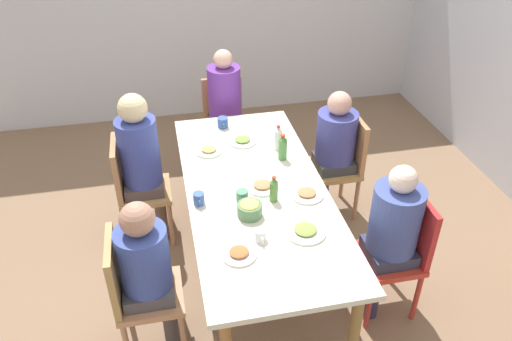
# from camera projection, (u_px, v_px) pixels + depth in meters

# --- Properties ---
(ground_plane) EXTENTS (6.42, 6.42, 0.00)m
(ground_plane) POSITION_uv_depth(u_px,v_px,m) (256.00, 266.00, 3.91)
(ground_plane) COLOR #83664C
(wall_left) EXTENTS (0.12, 5.19, 2.60)m
(wall_left) POSITION_uv_depth(u_px,v_px,m) (204.00, 1.00, 5.40)
(wall_left) COLOR silver
(wall_left) RESTS_ON ground_plane
(dining_table) EXTENTS (2.20, 0.96, 0.74)m
(dining_table) POSITION_uv_depth(u_px,v_px,m) (256.00, 197.00, 3.53)
(dining_table) COLOR silver
(dining_table) RESTS_ON ground_plane
(chair_0) EXTENTS (0.40, 0.40, 0.90)m
(chair_0) POSITION_uv_depth(u_px,v_px,m) (134.00, 185.00, 3.92)
(chair_0) COLOR #AB8652
(chair_0) RESTS_ON ground_plane
(person_0) EXTENTS (0.30, 0.30, 1.28)m
(person_0) POSITION_uv_depth(u_px,v_px,m) (141.00, 157.00, 3.79)
(person_0) COLOR brown
(person_0) RESTS_ON ground_plane
(chair_1) EXTENTS (0.40, 0.40, 0.90)m
(chair_1) POSITION_uv_depth(u_px,v_px,m) (400.00, 249.00, 3.32)
(chair_1) COLOR red
(chair_1) RESTS_ON ground_plane
(person_1) EXTENTS (0.32, 0.32, 1.17)m
(person_1) POSITION_uv_depth(u_px,v_px,m) (392.00, 228.00, 3.20)
(person_1) COLOR #2D2B47
(person_1) RESTS_ON ground_plane
(chair_2) EXTENTS (0.40, 0.40, 0.90)m
(chair_2) POSITION_uv_depth(u_px,v_px,m) (135.00, 289.00, 3.02)
(chair_2) COLOR tan
(chair_2) RESTS_ON ground_plane
(person_2) EXTENTS (0.30, 0.30, 1.14)m
(person_2) POSITION_uv_depth(u_px,v_px,m) (147.00, 266.00, 2.94)
(person_2) COLOR #37394C
(person_2) RESTS_ON ground_plane
(chair_3) EXTENTS (0.40, 0.40, 0.90)m
(chair_3) POSITION_uv_depth(u_px,v_px,m) (343.00, 161.00, 4.21)
(chair_3) COLOR #AF874A
(chair_3) RESTS_ON ground_plane
(person_3) EXTENTS (0.33, 0.33, 1.15)m
(person_3) POSITION_uv_depth(u_px,v_px,m) (334.00, 143.00, 4.09)
(person_3) COLOR #3D3D49
(person_3) RESTS_ON ground_plane
(chair_4) EXTENTS (0.40, 0.40, 0.90)m
(chair_4) POSITION_uv_depth(u_px,v_px,m) (224.00, 120.00, 4.82)
(chair_4) COLOR #AF8248
(chair_4) RESTS_ON ground_plane
(person_4) EXTENTS (0.30, 0.30, 1.24)m
(person_4) POSITION_uv_depth(u_px,v_px,m) (225.00, 103.00, 4.62)
(person_4) COLOR #413E43
(person_4) RESTS_ON ground_plane
(plate_0) EXTENTS (0.26, 0.26, 0.04)m
(plate_0) POSITION_uv_depth(u_px,v_px,m) (305.00, 231.00, 3.10)
(plate_0) COLOR white
(plate_0) RESTS_ON dining_table
(plate_1) EXTENTS (0.21, 0.21, 0.04)m
(plate_1) POSITION_uv_depth(u_px,v_px,m) (239.00, 253.00, 2.93)
(plate_1) COLOR white
(plate_1) RESTS_ON dining_table
(plate_2) EXTENTS (0.22, 0.22, 0.04)m
(plate_2) POSITION_uv_depth(u_px,v_px,m) (243.00, 141.00, 4.00)
(plate_2) COLOR white
(plate_2) RESTS_ON dining_table
(plate_3) EXTENTS (0.23, 0.23, 0.04)m
(plate_3) POSITION_uv_depth(u_px,v_px,m) (262.00, 186.00, 3.49)
(plate_3) COLOR white
(plate_3) RESTS_ON dining_table
(plate_4) EXTENTS (0.23, 0.23, 0.04)m
(plate_4) POSITION_uv_depth(u_px,v_px,m) (307.00, 194.00, 3.41)
(plate_4) COLOR silver
(plate_4) RESTS_ON dining_table
(plate_5) EXTENTS (0.20, 0.20, 0.04)m
(plate_5) POSITION_uv_depth(u_px,v_px,m) (209.00, 150.00, 3.88)
(plate_5) COLOR silver
(plate_5) RESTS_ON dining_table
(bowl_0) EXTENTS (0.16, 0.16, 0.11)m
(bowl_0) POSITION_uv_depth(u_px,v_px,m) (250.00, 209.00, 3.21)
(bowl_0) COLOR #4E7649
(bowl_0) RESTS_ON dining_table
(cup_0) EXTENTS (0.11, 0.07, 0.09)m
(cup_0) POSITION_uv_depth(u_px,v_px,m) (199.00, 199.00, 3.32)
(cup_0) COLOR #3C5F9F
(cup_0) RESTS_ON dining_table
(cup_1) EXTENTS (0.11, 0.07, 0.07)m
(cup_1) POSITION_uv_depth(u_px,v_px,m) (261.00, 235.00, 3.03)
(cup_1) COLOR white
(cup_1) RESTS_ON dining_table
(cup_2) EXTENTS (0.11, 0.08, 0.08)m
(cup_2) POSITION_uv_depth(u_px,v_px,m) (242.00, 196.00, 3.34)
(cup_2) COLOR #4F8569
(cup_2) RESTS_ON dining_table
(cup_3) EXTENTS (0.12, 0.09, 0.09)m
(cup_3) POSITION_uv_depth(u_px,v_px,m) (223.00, 123.00, 4.19)
(cup_3) COLOR #3955A1
(cup_3) RESTS_ON dining_table
(bottle_0) EXTENTS (0.06, 0.06, 0.21)m
(bottle_0) POSITION_uv_depth(u_px,v_px,m) (278.00, 138.00, 3.87)
(bottle_0) COLOR silver
(bottle_0) RESTS_ON dining_table
(bottle_1) EXTENTS (0.06, 0.06, 0.19)m
(bottle_1) POSITION_uv_depth(u_px,v_px,m) (274.00, 190.00, 3.33)
(bottle_1) COLOR #52823A
(bottle_1) RESTS_ON dining_table
(bottle_2) EXTENTS (0.07, 0.07, 0.21)m
(bottle_2) POSITION_uv_depth(u_px,v_px,m) (283.00, 148.00, 3.75)
(bottle_2) COLOR #468641
(bottle_2) RESTS_ON dining_table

